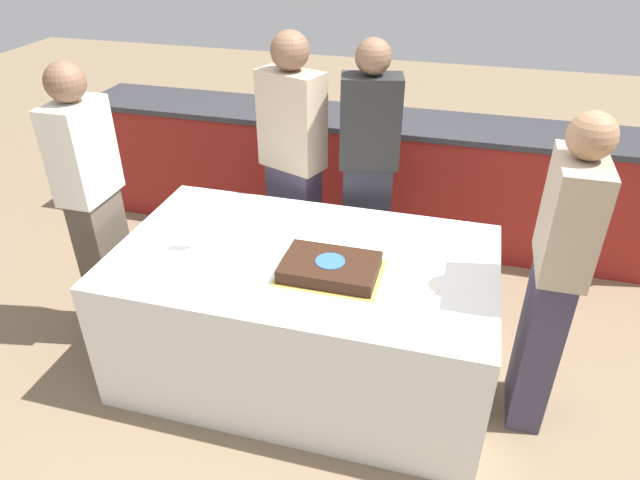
% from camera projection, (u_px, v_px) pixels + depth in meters
% --- Properties ---
extents(ground_plane, '(14.00, 14.00, 0.00)m').
position_uv_depth(ground_plane, '(306.00, 366.00, 3.25)').
color(ground_plane, '#7A664C').
extents(back_counter, '(4.40, 0.58, 0.92)m').
position_uv_depth(back_counter, '(365.00, 175.00, 4.36)').
color(back_counter, maroon).
rests_on(back_counter, ground_plane).
extents(dining_table, '(1.91, 1.12, 0.76)m').
position_uv_depth(dining_table, '(305.00, 314.00, 3.05)').
color(dining_table, white).
rests_on(dining_table, ground_plane).
extents(cake, '(0.49, 0.34, 0.07)m').
position_uv_depth(cake, '(330.00, 268.00, 2.70)').
color(cake, gold).
rests_on(cake, dining_table).
extents(plate_stack, '(0.23, 0.23, 0.04)m').
position_uv_depth(plate_stack, '(213.00, 226.00, 3.07)').
color(plate_stack, white).
rests_on(plate_stack, dining_table).
extents(wine_glass, '(0.07, 0.07, 0.18)m').
position_uv_depth(wine_glass, '(190.00, 229.00, 2.85)').
color(wine_glass, white).
rests_on(wine_glass, dining_table).
extents(side_plate_near_cake, '(0.17, 0.17, 0.00)m').
position_uv_depth(side_plate_near_cake, '(333.00, 239.00, 2.98)').
color(side_plate_near_cake, white).
rests_on(side_plate_near_cake, dining_table).
extents(side_plate_right_edge, '(0.17, 0.17, 0.00)m').
position_uv_depth(side_plate_right_edge, '(422.00, 285.00, 2.63)').
color(side_plate_right_edge, white).
rests_on(side_plate_right_edge, dining_table).
extents(utensil_pile, '(0.13, 0.09, 0.02)m').
position_uv_depth(utensil_pile, '(292.00, 312.00, 2.45)').
color(utensil_pile, white).
rests_on(utensil_pile, dining_table).
extents(person_cutting_cake, '(0.38, 0.27, 1.66)m').
position_uv_depth(person_cutting_cake, '(368.00, 175.00, 3.40)').
color(person_cutting_cake, '#282833').
rests_on(person_cutting_cake, ground_plane).
extents(person_seated_left, '(0.20, 0.33, 1.64)m').
position_uv_depth(person_seated_left, '(95.00, 208.00, 3.07)').
color(person_seated_left, '#4C4238').
rests_on(person_seated_left, ground_plane).
extents(person_seated_right, '(0.20, 0.39, 1.60)m').
position_uv_depth(person_seated_right, '(554.00, 279.00, 2.56)').
color(person_seated_right, '#383347').
rests_on(person_seated_right, ground_plane).
extents(person_standing_back, '(0.43, 0.32, 1.67)m').
position_uv_depth(person_standing_back, '(293.00, 165.00, 3.50)').
color(person_standing_back, '#383347').
rests_on(person_standing_back, ground_plane).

